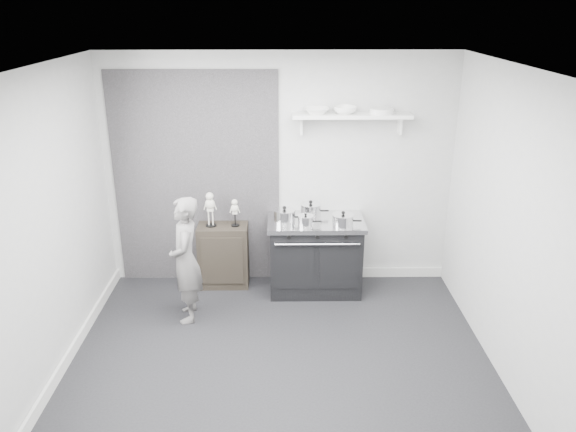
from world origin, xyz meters
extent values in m
plane|color=black|center=(0.00, 0.00, 0.00)|extent=(4.00, 4.00, 0.00)
cube|color=#AFB0AD|center=(0.00, 1.80, 1.35)|extent=(4.00, 0.02, 2.70)
cube|color=#AFB0AD|center=(0.00, -1.80, 1.35)|extent=(4.00, 0.02, 2.70)
cube|color=#AFB0AD|center=(-2.00, 0.00, 1.35)|extent=(0.02, 3.60, 2.70)
cube|color=#AFB0AD|center=(2.00, 0.00, 1.35)|extent=(0.02, 3.60, 2.70)
cube|color=silver|center=(0.00, 0.00, 2.70)|extent=(4.00, 3.60, 0.02)
cube|color=black|center=(-0.95, 1.79, 1.25)|extent=(1.90, 0.02, 2.50)
cube|color=silver|center=(1.00, 1.78, 0.06)|extent=(2.00, 0.03, 0.12)
cube|color=silver|center=(-1.98, 0.00, 0.06)|extent=(0.03, 3.60, 0.12)
cube|color=white|center=(0.80, 1.67, 2.02)|extent=(1.30, 0.26, 0.04)
cube|color=white|center=(0.25, 1.74, 1.90)|extent=(0.03, 0.12, 0.20)
cube|color=white|center=(1.35, 1.74, 1.90)|extent=(0.03, 0.12, 0.20)
cube|color=black|center=(0.42, 1.48, 0.41)|extent=(1.03, 0.62, 0.82)
cube|color=silver|center=(0.42, 1.48, 0.85)|extent=(1.09, 0.66, 0.05)
cube|color=black|center=(0.17, 1.17, 0.43)|extent=(0.43, 0.02, 0.54)
cube|color=black|center=(0.66, 1.17, 0.43)|extent=(0.43, 0.02, 0.54)
cylinder|color=silver|center=(0.42, 1.14, 0.72)|extent=(0.93, 0.02, 0.02)
cylinder|color=black|center=(0.11, 1.16, 0.80)|extent=(0.04, 0.03, 0.04)
cylinder|color=black|center=(0.42, 1.16, 0.80)|extent=(0.04, 0.03, 0.04)
cylinder|color=black|center=(0.72, 1.16, 0.80)|extent=(0.04, 0.03, 0.04)
cube|color=black|center=(-0.66, 1.61, 0.38)|extent=(0.58, 0.34, 0.75)
imported|color=slate|center=(-0.97, 0.85, 0.68)|extent=(0.39, 0.53, 1.36)
cylinder|color=silver|center=(0.06, 1.38, 0.95)|extent=(0.24, 0.24, 0.14)
cylinder|color=silver|center=(0.06, 1.38, 1.03)|extent=(0.25, 0.25, 0.02)
sphere|color=black|center=(0.06, 1.38, 1.06)|extent=(0.04, 0.04, 0.04)
cylinder|color=black|center=(0.22, 1.38, 0.95)|extent=(0.10, 0.02, 0.02)
cylinder|color=silver|center=(0.36, 1.58, 0.95)|extent=(0.24, 0.24, 0.14)
cylinder|color=silver|center=(0.36, 1.58, 1.02)|extent=(0.24, 0.24, 0.02)
sphere|color=black|center=(0.36, 1.58, 1.05)|extent=(0.04, 0.04, 0.04)
cylinder|color=black|center=(0.52, 1.58, 0.95)|extent=(0.10, 0.02, 0.02)
cylinder|color=silver|center=(0.70, 1.29, 0.93)|extent=(0.23, 0.23, 0.12)
cylinder|color=silver|center=(0.70, 1.29, 1.00)|extent=(0.24, 0.24, 0.02)
sphere|color=black|center=(0.70, 1.29, 1.03)|extent=(0.04, 0.04, 0.04)
cylinder|color=black|center=(0.86, 1.29, 0.93)|extent=(0.10, 0.02, 0.02)
cylinder|color=silver|center=(0.29, 1.29, 0.93)|extent=(0.17, 0.17, 0.11)
cylinder|color=silver|center=(0.29, 1.29, 0.99)|extent=(0.17, 0.17, 0.01)
sphere|color=black|center=(0.29, 1.29, 1.01)|extent=(0.03, 0.03, 0.03)
cylinder|color=black|center=(0.42, 1.29, 0.93)|extent=(0.10, 0.02, 0.02)
imported|color=white|center=(0.41, 1.67, 2.07)|extent=(0.28, 0.28, 0.07)
imported|color=white|center=(0.72, 1.67, 2.08)|extent=(0.25, 0.25, 0.08)
cylinder|color=silver|center=(1.12, 1.67, 2.07)|extent=(0.27, 0.27, 0.06)
camera|label=1|loc=(0.02, -4.42, 3.18)|focal=35.00mm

